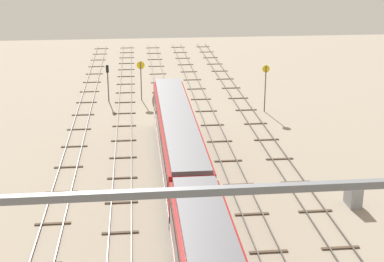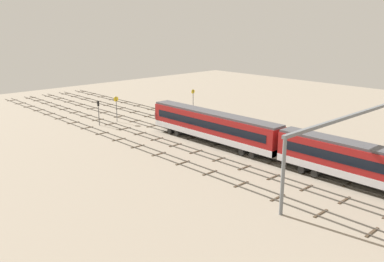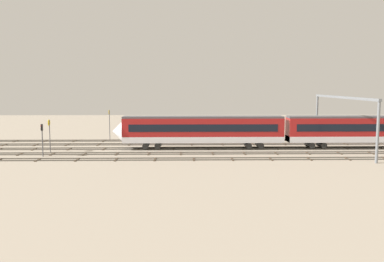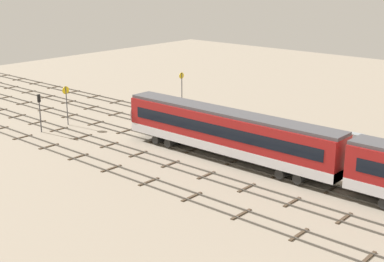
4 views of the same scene
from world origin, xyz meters
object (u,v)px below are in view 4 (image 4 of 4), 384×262
object	(u,v)px
speed_sign_mid_trackside	(182,87)
relay_cabinet	(356,141)
signal_light_trackside_departure	(40,107)
speed_sign_near_foreground	(66,100)

from	to	relation	value
speed_sign_mid_trackside	relay_cabinet	distance (m)	23.78
signal_light_trackside_departure	speed_sign_near_foreground	bearing A→B (deg)	-86.38
speed_sign_near_foreground	signal_light_trackside_departure	bearing A→B (deg)	93.62
speed_sign_mid_trackside	speed_sign_near_foreground	bearing A→B (deg)	65.44
signal_light_trackside_departure	relay_cabinet	distance (m)	34.90
speed_sign_near_foreground	signal_light_trackside_departure	distance (m)	3.88
signal_light_trackside_departure	relay_cabinet	xyz separation A→B (m)	(-29.54, -18.45, -2.14)
relay_cabinet	speed_sign_mid_trackside	bearing A→B (deg)	2.59
signal_light_trackside_departure	relay_cabinet	bearing A→B (deg)	-148.02
signal_light_trackside_departure	relay_cabinet	world-z (taller)	signal_light_trackside_departure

